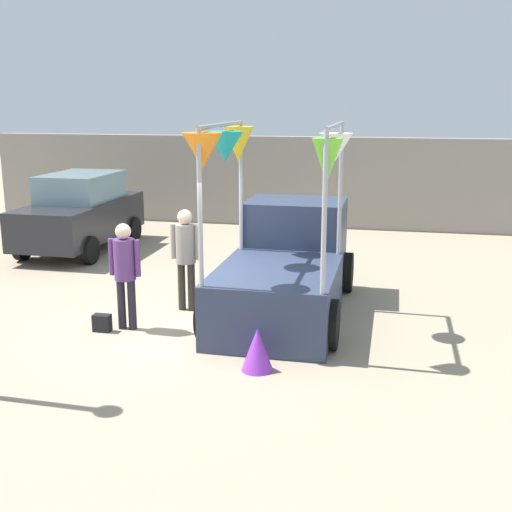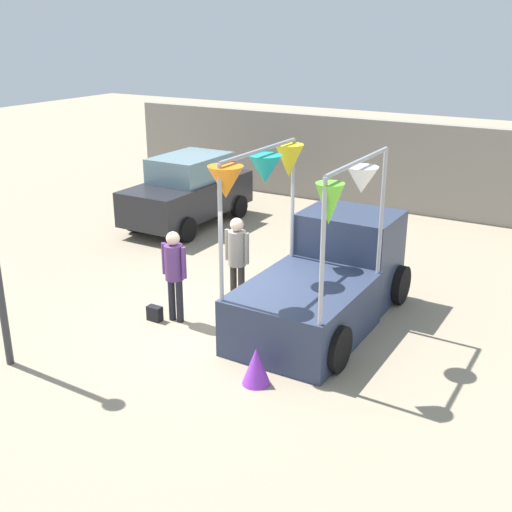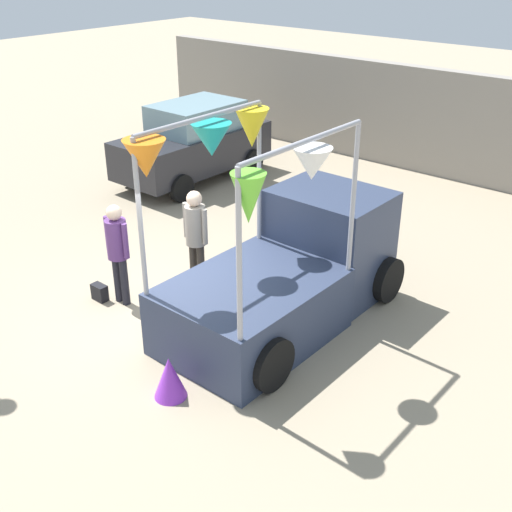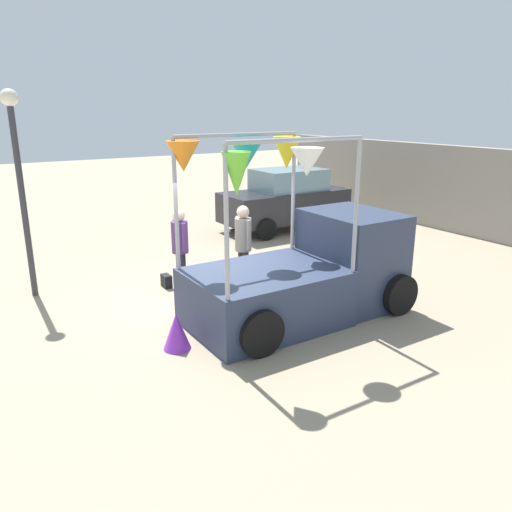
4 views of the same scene
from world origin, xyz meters
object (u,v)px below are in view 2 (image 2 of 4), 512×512
person_vendor (237,253)px  handbag (155,313)px  folded_kite_bundle_violet (256,366)px  person_customer (174,268)px  vendor_truck (327,273)px  parked_car (189,190)px

person_vendor → handbag: size_ratio=6.40×
person_vendor → folded_kite_bundle_violet: size_ratio=2.99×
person_customer → person_vendor: (0.64, 1.13, 0.04)m
person_customer → handbag: bearing=-150.3°
vendor_truck → person_vendor: bearing=-166.0°
parked_car → person_customer: (3.38, -5.08, 0.11)m
handbag → person_customer: bearing=29.7°
handbag → parked_car: bearing=119.8°
vendor_truck → handbag: vendor_truck is taller
parked_car → vendor_truck: bearing=-31.7°
parked_car → handbag: 6.13m
person_customer → folded_kite_bundle_violet: (2.40, -1.16, -0.75)m
vendor_truck → person_vendor: 1.75m
vendor_truck → person_customer: vendor_truck is taller
vendor_truck → folded_kite_bundle_violet: 2.78m
parked_car → person_customer: size_ratio=2.31×
person_customer → folded_kite_bundle_violet: size_ratio=2.89×
parked_car → folded_kite_bundle_violet: 8.52m
vendor_truck → parked_car: vendor_truck is taller
parked_car → handbag: parked_car is taller
person_vendor → handbag: person_vendor is taller
person_customer → person_vendor: 1.30m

